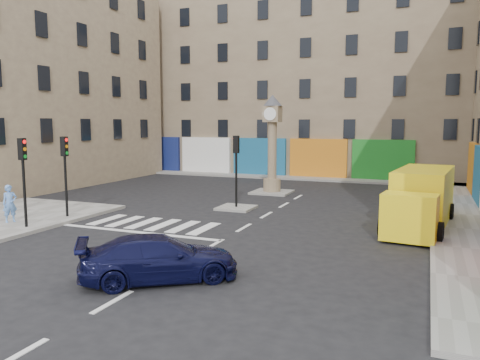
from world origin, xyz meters
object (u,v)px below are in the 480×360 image
Objects in this scene: traffic_light_island at (236,159)px; yellow_van at (421,199)px; traffic_light_left_near at (23,168)px; clock_pillar at (272,138)px; traffic_light_left_far at (65,163)px; navy_sedan at (159,258)px; pedestrian_blue at (10,203)px.

yellow_van is at bearing -6.54° from traffic_light_island.
traffic_light_left_near is 15.19m from clock_pillar.
traffic_light_left_far is 0.61× the size of clock_pillar.
yellow_van reaches higher than navy_sedan.
traffic_light_left_near is 10.03m from traffic_light_island.
traffic_light_left_far is 0.53× the size of yellow_van.
traffic_light_left_far reaches higher than navy_sedan.
traffic_light_left_near is 0.61× the size of clock_pillar.
clock_pillar reaches higher than yellow_van.
yellow_van is (8.99, -7.03, -2.32)m from clock_pillar.
clock_pillar is 11.64m from yellow_van.
yellow_van is at bearing 23.88° from traffic_light_left_near.
traffic_light_left_near is 2.40m from traffic_light_left_far.
traffic_light_island is 0.61× the size of clock_pillar.
clock_pillar is 3.71× the size of pedestrian_blue.
clock_pillar reaches higher than traffic_light_island.
navy_sedan is 0.64× the size of yellow_van.
traffic_light_island is 0.53× the size of yellow_van.
clock_pillar is at bearing 148.77° from yellow_van.
navy_sedan is 12.18m from yellow_van.
traffic_light_left_near is at bearing -128.93° from traffic_light_island.
traffic_light_left_far is 1.00× the size of traffic_light_island.
pedestrian_blue is at bearing 161.83° from traffic_light_left_near.
pedestrian_blue is at bearing -125.17° from traffic_light_left_far.
traffic_light_left_far reaches higher than traffic_light_island.
traffic_light_island is 9.15m from yellow_van.
traffic_light_left_far reaches higher than pedestrian_blue.
traffic_light_island is 0.83× the size of navy_sedan.
pedestrian_blue is (-16.67, -6.32, -0.26)m from yellow_van.
navy_sedan is at bearing -78.76° from traffic_light_island.
navy_sedan is 10.59m from pedestrian_blue.
traffic_light_left_far is at bearing -157.28° from yellow_van.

